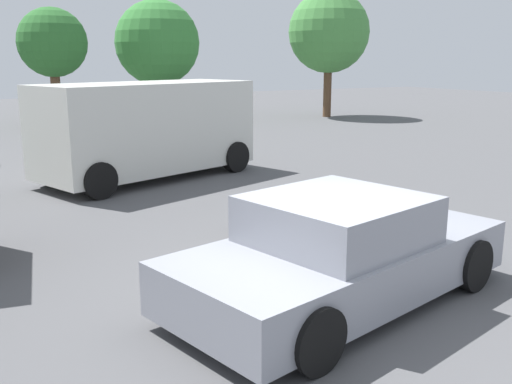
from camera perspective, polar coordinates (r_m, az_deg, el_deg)
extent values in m
plane|color=#515154|center=(6.79, 6.56, -11.05)|extent=(80.00, 80.00, 0.00)
cube|color=gray|center=(6.80, 8.45, -6.99)|extent=(4.55, 2.73, 0.58)
cube|color=gray|center=(6.56, 8.05, -2.66)|extent=(2.11, 2.04, 0.52)
cube|color=slate|center=(7.21, 12.34, -1.41)|extent=(0.40, 1.54, 0.44)
cube|color=slate|center=(5.96, 2.86, -4.15)|extent=(0.40, 1.54, 0.44)
cylinder|color=black|center=(8.42, 9.99, -4.06)|extent=(0.67, 0.36, 0.64)
cylinder|color=black|center=(7.54, 20.55, -6.73)|extent=(0.67, 0.36, 0.64)
cylinder|color=black|center=(6.51, -5.77, -9.06)|extent=(0.67, 0.36, 0.64)
cylinder|color=black|center=(5.33, 5.86, -14.26)|extent=(0.67, 0.36, 0.64)
ellipsoid|color=olive|center=(9.07, -0.65, -3.01)|extent=(0.41, 0.50, 0.26)
sphere|color=olive|center=(9.22, -1.98, -2.28)|extent=(0.21, 0.21, 0.21)
sphere|color=olive|center=(9.26, -2.33, -2.24)|extent=(0.10, 0.10, 0.10)
cylinder|color=olive|center=(9.15, -1.61, -4.08)|extent=(0.06, 0.06, 0.15)
cylinder|color=olive|center=(9.26, -1.03, -3.87)|extent=(0.06, 0.06, 0.15)
cylinder|color=olive|center=(8.98, -0.25, -4.40)|extent=(0.06, 0.06, 0.15)
cylinder|color=olive|center=(9.09, 0.32, -4.18)|extent=(0.06, 0.06, 0.15)
sphere|color=olive|center=(8.90, 0.63, -3.04)|extent=(0.12, 0.12, 0.12)
cube|color=silver|center=(13.75, -10.66, 6.37)|extent=(5.49, 3.45, 2.02)
cube|color=slate|center=(15.36, -3.13, 8.90)|extent=(0.56, 1.60, 0.81)
cylinder|color=black|center=(15.81, -6.91, 4.23)|extent=(0.80, 0.47, 0.76)
cylinder|color=black|center=(14.46, -2.05, 3.50)|extent=(0.80, 0.47, 0.76)
cylinder|color=black|center=(13.61, -19.51, 2.16)|extent=(0.80, 0.47, 0.76)
cylinder|color=black|center=(12.02, -15.25, 1.10)|extent=(0.80, 0.47, 0.76)
cylinder|color=brown|center=(28.78, 7.06, 9.95)|extent=(0.39, 0.39, 2.58)
sphere|color=#478C42|center=(28.77, 7.21, 15.40)|extent=(3.85, 3.85, 3.85)
cylinder|color=brown|center=(28.04, -9.51, 9.24)|extent=(0.44, 0.44, 2.04)
sphere|color=#387F38|center=(28.00, -9.70, 14.32)|extent=(3.90, 3.90, 3.90)
cylinder|color=brown|center=(25.49, -19.08, 8.74)|extent=(0.39, 0.39, 2.38)
sphere|color=#2D6B2D|center=(25.45, -19.46, 13.75)|extent=(2.78, 2.78, 2.78)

